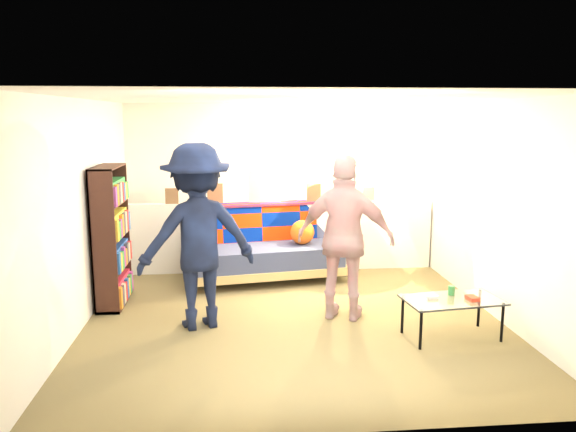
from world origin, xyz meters
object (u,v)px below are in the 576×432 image
(futon_sofa, at_px, (267,249))
(bookshelf, at_px, (111,241))
(person_left, at_px, (197,237))
(coffee_table, at_px, (453,301))
(floor_lamp, at_px, (345,192))
(person_right, at_px, (345,238))

(futon_sofa, height_order, bookshelf, bookshelf)
(futon_sofa, height_order, person_left, person_left)
(coffee_table, xyz_separation_m, floor_lamp, (-0.64, 2.38, 0.79))
(coffee_table, height_order, person_right, person_right)
(coffee_table, bearing_deg, person_right, 146.67)
(person_left, bearing_deg, floor_lamp, -154.01)
(futon_sofa, bearing_deg, coffee_table, -52.50)
(bookshelf, xyz_separation_m, coffee_table, (3.63, -1.40, -0.39))
(bookshelf, bearing_deg, person_left, -37.72)
(floor_lamp, xyz_separation_m, person_right, (-0.34, -1.74, -0.27))
(bookshelf, relative_size, coffee_table, 1.60)
(floor_lamp, bearing_deg, bookshelf, -161.67)
(coffee_table, distance_m, person_left, 2.69)
(bookshelf, bearing_deg, futon_sofa, 25.15)
(person_left, xyz_separation_m, person_right, (1.58, 0.07, -0.07))
(person_left, relative_size, person_right, 1.07)
(futon_sofa, distance_m, coffee_table, 2.87)
(bookshelf, xyz_separation_m, person_left, (1.06, -0.82, 0.20))
(floor_lamp, relative_size, person_left, 0.85)
(person_left, bearing_deg, coffee_table, 150.09)
(bookshelf, relative_size, person_left, 0.85)
(futon_sofa, height_order, coffee_table, futon_sofa)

